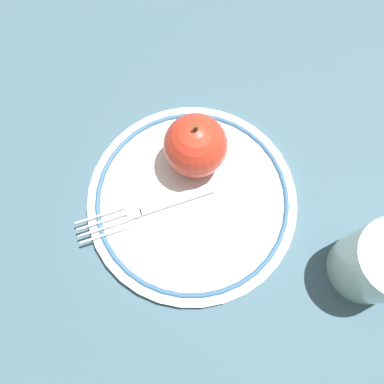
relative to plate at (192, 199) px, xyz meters
name	(u,v)px	position (x,y,z in m)	size (l,w,h in m)	color
ground_plane	(175,206)	(0.02, -0.01, -0.01)	(2.00, 2.00, 0.00)	#3F5D6B
plate	(192,199)	(0.00, 0.00, 0.00)	(0.25, 0.25, 0.01)	white
apple_red_whole	(195,146)	(-0.04, -0.03, 0.04)	(0.07, 0.07, 0.08)	red
fork	(152,209)	(0.04, -0.03, 0.01)	(0.15, 0.10, 0.00)	silver
drinking_glass	(379,263)	(-0.06, 0.20, 0.04)	(0.08, 0.08, 0.09)	silver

